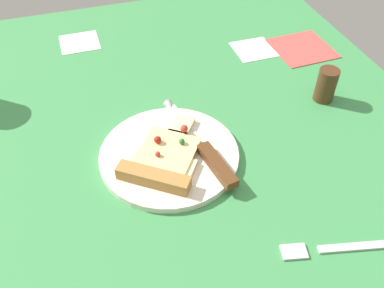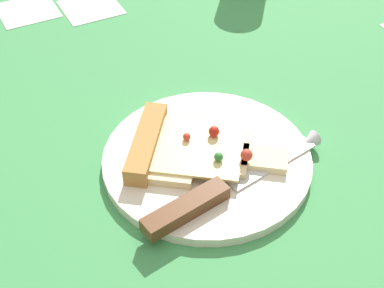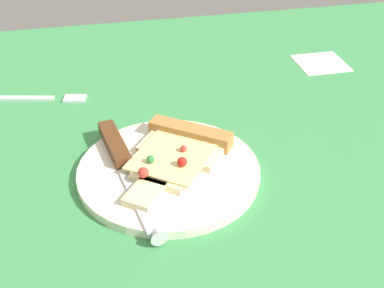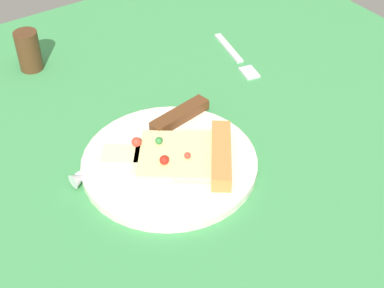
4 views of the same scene
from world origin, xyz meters
The scene contains 4 objects.
ground_plane centered at (-0.01, -0.03, -1.50)cm, with size 117.45×117.45×3.00cm.
plate centered at (1.68, 7.07, 0.60)cm, with size 23.98×23.98×1.19cm, color silver.
pizza_slice centered at (3.73, 5.57, 1.99)cm, with size 18.65×16.58×2.66cm.
knife centered at (3.16, 12.80, 1.80)cm, with size 24.01×6.15×2.45cm.
Camera 2 is at (24.28, 47.07, 45.46)cm, focal length 52.23 mm.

